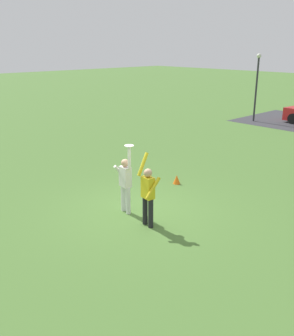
{
  "coord_description": "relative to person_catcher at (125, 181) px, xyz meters",
  "views": [
    {
      "loc": [
        7.76,
        -6.93,
        4.74
      ],
      "look_at": [
        0.33,
        0.01,
        1.43
      ],
      "focal_mm": 40.38,
      "sensor_mm": 36.0,
      "label": 1
    }
  ],
  "objects": [
    {
      "name": "lamppost_by_lot",
      "position": [
        -5.19,
        15.29,
        1.6
      ],
      "size": [
        0.28,
        0.28,
        4.26
      ],
      "color": "#2D2D33",
      "rests_on": "ground_plane"
    },
    {
      "name": "field_cone_orange",
      "position": [
        -0.62,
        2.9,
        -0.82
      ],
      "size": [
        0.26,
        0.26,
        0.32
      ],
      "primitive_type": "cone",
      "color": "orange",
      "rests_on": "ground_plane"
    },
    {
      "name": "frisbee_disc",
      "position": [
        0.22,
        -0.03,
        1.11
      ],
      "size": [
        0.26,
        0.26,
        0.02
      ],
      "primitive_type": "cylinder",
      "color": "white",
      "rests_on": "person_catcher"
    },
    {
      "name": "person_catcher",
      "position": [
        0.0,
        0.0,
        0.0
      ],
      "size": [
        0.56,
        0.49,
        2.08
      ],
      "rotation": [
        0.0,
        0.0,
        -0.12
      ],
      "color": "silver",
      "rests_on": "ground_plane"
    },
    {
      "name": "ground_plane",
      "position": [
        0.22,
        0.34,
        -0.98
      ],
      "size": [
        120.0,
        120.0,
        0.0
      ],
      "primitive_type": "plane",
      "color": "#4C7533"
    },
    {
      "name": "person_defender",
      "position": [
        1.09,
        -0.13,
        -0.0
      ],
      "size": [
        0.58,
        0.49,
        2.04
      ],
      "rotation": [
        0.0,
        0.0,
        3.03
      ],
      "color": "black",
      "rests_on": "ground_plane"
    }
  ]
}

